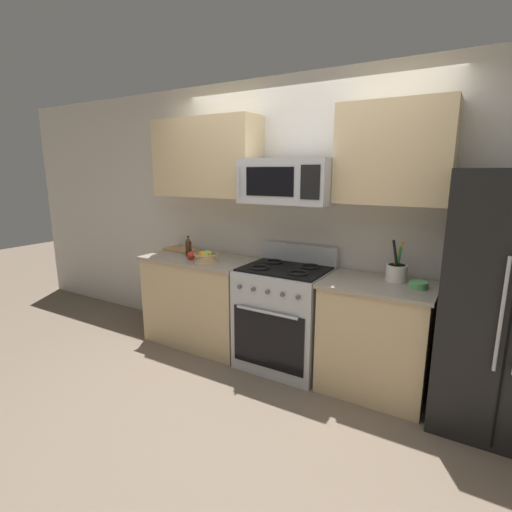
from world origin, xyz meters
The scene contains 15 objects.
ground_plane centered at (0.00, 0.00, 0.00)m, with size 16.00×16.00×0.00m, color #6B5B4C.
wall_back centered at (0.00, 1.04, 1.30)m, with size 8.00×0.10×2.60m, color beige.
counter_left centered at (-0.96, 0.66, 0.46)m, with size 1.14×0.61×0.91m.
range_oven centered at (0.00, 0.66, 0.47)m, with size 0.76×0.66×1.09m.
counter_right centered at (0.82, 0.66, 0.46)m, with size 0.85×0.61×0.91m.
refrigerator centered at (1.66, 0.65, 0.89)m, with size 0.79×0.72×1.78m.
microwave centered at (0.00, 0.69, 1.68)m, with size 0.79×0.44×0.37m.
upper_cabinets_left centered at (-0.97, 0.82, 1.88)m, with size 1.13×0.34×0.75m.
upper_cabinets_right centered at (0.82, 0.82, 1.88)m, with size 0.84×0.34×0.75m.
utensil_crock centered at (0.91, 0.79, 0.98)m, with size 0.16×0.16×0.33m.
fruit_basket centered at (-0.78, 0.54, 0.96)m, with size 0.24×0.24×0.11m.
apple_loose centered at (-0.97, 0.55, 0.95)m, with size 0.08×0.08×0.08m, color red.
cutting_board centered at (-1.38, 0.85, 0.92)m, with size 0.37×0.23×0.02m, color tan.
bottle_soy centered at (-1.10, 0.66, 1.00)m, with size 0.06×0.06×0.21m.
prep_bowl centered at (1.10, 0.67, 0.94)m, with size 0.14×0.14×0.05m.
Camera 1 is at (1.45, -2.28, 1.76)m, focal length 26.88 mm.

